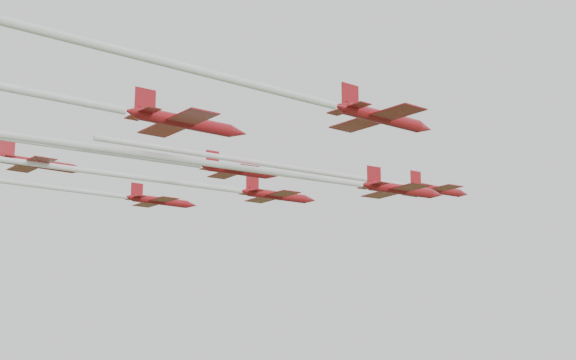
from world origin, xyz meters
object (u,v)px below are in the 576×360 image
Objects in this scene: jet_row3_left at (78,191)px; jet_row4_right at (65,99)px; jet_row2_left at (205,186)px; jet_row3_right at (246,83)px; jet_row2_right at (292,175)px; jet_row3_mid at (136,156)px; jet_lead at (363,179)px.

jet_row4_right reaches higher than jet_row3_left.
jet_row3_right is at bearing -24.67° from jet_row2_left.
jet_row4_right is at bearing -81.22° from jet_row2_right.
jet_row3_left is 1.02× the size of jet_row3_mid.
jet_lead is 0.89× the size of jet_row2_right.
jet_lead is 0.84× the size of jet_row3_right.
jet_row3_right is 15.70m from jet_row4_right.
jet_row3_right is (23.86, -10.40, 0.22)m from jet_row3_mid.
jet_lead is 1.05× the size of jet_row2_left.
jet_row3_mid is (3.71, -14.42, 0.34)m from jet_row2_left.
jet_row2_left is at bearing 37.36° from jet_row3_left.
jet_row2_left is 16.91m from jet_row3_left.
jet_row3_left is at bearing 176.70° from jet_row3_mid.
jet_row2_right is 33.33m from jet_row3_left.
jet_row4_right is at bearing -145.88° from jet_row3_right.
jet_row3_left is at bearing -131.04° from jet_lead.
jet_row2_right is at bearing -63.65° from jet_lead.
jet_row2_left is at bearing 127.84° from jet_row4_right.
jet_row3_right is (43.13, -18.21, 0.27)m from jet_row3_left.
jet_row4_right is (-2.30, -42.00, -0.18)m from jet_lead.
jet_row3_right is (12.38, -36.46, -0.36)m from jet_lead.
jet_row2_left is 0.79× the size of jet_row3_right.
jet_row3_left reaches higher than jet_row3_mid.
jet_lead is 1.01× the size of jet_row3_left.
jet_row4_right is (12.88, -30.37, 0.74)m from jet_row2_left.
jet_row4_right reaches higher than jet_row2_right.
jet_row3_right reaches higher than jet_row2_right.
jet_row3_left is 0.83× the size of jet_row3_right.
jet_row2_right is 25.02m from jet_row4_right.
jet_row3_right is at bearing -8.56° from jet_row3_left.
jet_lead reaches higher than jet_row3_mid.
jet_row4_right is (9.17, -15.94, 0.40)m from jet_row3_mid.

